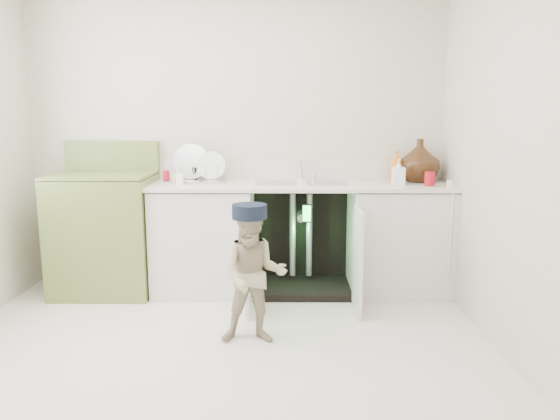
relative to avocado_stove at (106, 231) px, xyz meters
name	(u,v)px	position (x,y,z in m)	size (l,w,h in m)	color
ground	(218,352)	(1.06, -1.18, -0.51)	(3.50, 3.50, 0.00)	beige
room_shell	(214,151)	(1.06, -1.18, 0.74)	(6.00, 5.50, 1.26)	beige
counter_run	(306,234)	(1.65, 0.03, -0.03)	(2.44, 1.02, 1.25)	silver
avocado_stove	(106,231)	(0.00, 0.00, 0.00)	(0.79, 0.65, 1.23)	olive
repair_worker	(254,274)	(1.28, -1.02, -0.05)	(0.62, 0.88, 0.90)	tan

